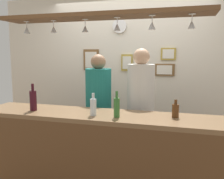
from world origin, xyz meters
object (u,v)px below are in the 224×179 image
Objects in this scene: picture_frame_caricature at (91,60)px; wall_clock at (119,26)px; bottle_beer_brown_stubby at (175,110)px; bottle_wine_dark_red at (33,100)px; bottle_soda_clear at (93,106)px; bottle_beer_green_import at (117,107)px; picture_frame_lower_pair at (164,70)px; person_right_white_patterned_shirt at (141,104)px; picture_frame_crest at (127,63)px; person_left_teal_shirt at (99,105)px; picture_frame_upper_small at (168,54)px.

picture_frame_caricature is 0.71m from wall_clock.
bottle_beer_brown_stubby is 1.53m from bottle_wine_dark_red.
bottle_beer_green_import is at bearing -1.20° from bottle_soda_clear.
picture_frame_lower_pair is (0.59, 1.49, 0.30)m from bottle_soda_clear.
bottle_soda_clear is 1.05× the size of wall_clock.
person_right_white_patterned_shirt reaches higher than bottle_beer_green_import.
picture_frame_caricature is (-1.40, 1.35, 0.46)m from bottle_beer_brown_stubby.
person_right_white_patterned_shirt is at bearing -65.01° from picture_frame_crest.
bottle_beer_green_import is at bearing -58.55° from person_left_teal_shirt.
wall_clock is (-0.70, -0.01, 0.67)m from picture_frame_lower_pair.
wall_clock reaches higher than bottle_wine_dark_red.
bottle_beer_brown_stubby is (0.44, -0.58, 0.07)m from person_right_white_patterned_shirt.
bottle_beer_brown_stubby is at bearing -82.85° from picture_frame_upper_small.
picture_frame_crest reaches higher than picture_frame_lower_pair.
person_right_white_patterned_shirt is 9.67× the size of bottle_beer_brown_stubby.
bottle_wine_dark_red is 1.36× the size of wall_clock.
bottle_beer_brown_stubby is 0.78× the size of bottle_soda_clear.
picture_frame_upper_small is (-0.17, 1.35, 0.56)m from bottle_beer_brown_stubby.
person_left_teal_shirt is 7.26× the size of bottle_soda_clear.
bottle_wine_dark_red is 1.84m from wall_clock.
picture_frame_crest is at bearing 89.69° from bottle_soda_clear.
picture_frame_caricature reaches higher than bottle_wine_dark_red.
bottle_beer_brown_stubby is 0.58m from bottle_beer_green_import.
bottle_wine_dark_red is at bearing -131.72° from picture_frame_lower_pair.
bottle_beer_green_import is 1.80m from wall_clock.
picture_frame_caricature is at bearing 179.25° from wall_clock.
picture_frame_upper_small is 0.87m from wall_clock.
bottle_wine_dark_red is 0.88× the size of picture_frame_caricature.
picture_frame_lower_pair is at bearing 0.51° from wall_clock.
picture_frame_crest is at bearing 180.00° from picture_frame_lower_pair.
bottle_beer_green_import is (0.45, -0.73, 0.15)m from person_left_teal_shirt.
person_right_white_patterned_shirt is 1.33m from picture_frame_caricature.
person_right_white_patterned_shirt is 0.73m from bottle_beer_brown_stubby.
bottle_beer_brown_stubby is 0.53× the size of picture_frame_caricature.
picture_frame_crest is (0.60, 0.00, -0.04)m from picture_frame_caricature.
picture_frame_crest is 1.18× the size of wall_clock.
picture_frame_upper_small is at bearing 47.22° from bottle_wine_dark_red.
person_left_teal_shirt reaches higher than bottle_beer_brown_stubby.
bottle_soda_clear is (-0.36, -0.73, 0.09)m from person_right_white_patterned_shirt.
picture_frame_crest is (-0.58, 0.00, 0.10)m from picture_frame_lower_pair.
person_right_white_patterned_shirt is 7.57× the size of bottle_soda_clear.
bottle_soda_clear is at bearing -2.03° from bottle_wine_dark_red.
picture_frame_lower_pair is 0.88× the size of picture_frame_caricature.
bottle_beer_brown_stubby is 1.62m from picture_frame_crest.
wall_clock is at bearing -179.53° from picture_frame_upper_small.
bottle_beer_brown_stubby is 1.90m from wall_clock.
person_left_teal_shirt is 4.91× the size of picture_frame_caricature.
bottle_soda_clear is (0.20, -0.73, 0.14)m from person_left_teal_shirt.
bottle_soda_clear is 1.66m from picture_frame_caricature.
person_right_white_patterned_shirt is 1.38m from wall_clock.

